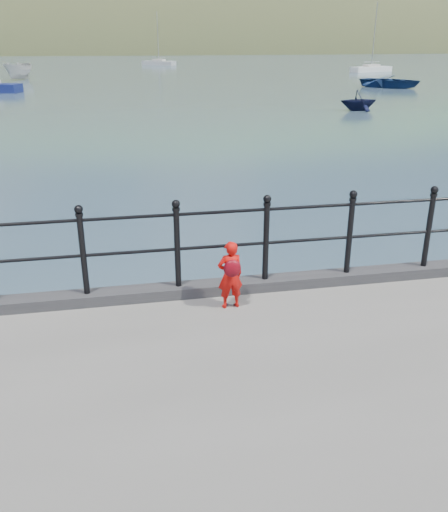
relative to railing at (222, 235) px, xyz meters
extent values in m
plane|color=#2D4251|center=(0.00, 0.15, -1.82)|extent=(600.00, 600.00, 0.00)
cube|color=#28282B|center=(0.00, 0.00, -0.75)|extent=(60.00, 0.30, 0.15)
cylinder|color=black|center=(0.00, 0.00, -0.15)|extent=(18.00, 0.04, 0.04)
cylinder|color=black|center=(0.00, 0.00, 0.32)|extent=(18.00, 0.04, 0.04)
cylinder|color=black|center=(-1.80, 0.00, -0.15)|extent=(0.08, 0.08, 1.05)
sphere|color=black|center=(-1.80, 0.00, 0.47)|extent=(0.11, 0.11, 0.11)
cylinder|color=black|center=(-0.60, 0.00, -0.15)|extent=(0.08, 0.08, 1.05)
sphere|color=black|center=(-0.60, 0.00, 0.47)|extent=(0.11, 0.11, 0.11)
cylinder|color=black|center=(0.60, 0.00, -0.15)|extent=(0.08, 0.08, 1.05)
sphere|color=black|center=(0.60, 0.00, 0.47)|extent=(0.11, 0.11, 0.11)
cylinder|color=black|center=(1.80, 0.00, -0.15)|extent=(0.08, 0.08, 1.05)
sphere|color=black|center=(1.80, 0.00, 0.47)|extent=(0.11, 0.11, 0.11)
cylinder|color=black|center=(3.00, 0.00, -0.15)|extent=(0.08, 0.08, 1.05)
sphere|color=black|center=(3.00, 0.00, 0.47)|extent=(0.11, 0.11, 0.11)
ellipsoid|color=#333A21|center=(20.00, 195.15, -17.22)|extent=(400.00, 100.00, 88.00)
ellipsoid|color=#387026|center=(60.00, 255.15, -29.12)|extent=(600.00, 180.00, 156.00)
cube|color=silver|center=(-12.00, 181.15, 1.18)|extent=(9.00, 6.00, 6.00)
cube|color=#4C4744|center=(-12.00, 181.15, 5.18)|extent=(9.50, 6.50, 2.00)
cube|color=silver|center=(18.00, 181.15, 1.18)|extent=(9.00, 6.00, 6.00)
cube|color=#4C4744|center=(18.00, 181.15, 5.18)|extent=(9.50, 6.50, 2.00)
cube|color=silver|center=(45.00, 181.15, 1.18)|extent=(9.00, 6.00, 6.00)
cube|color=#4C4744|center=(45.00, 181.15, 5.18)|extent=(9.50, 6.50, 2.00)
imported|color=red|center=(0.01, -0.46, -0.37)|extent=(0.35, 0.25, 0.90)
ellipsoid|color=red|center=(0.01, -0.59, -0.23)|extent=(0.22, 0.11, 0.23)
imported|color=navy|center=(23.97, 41.97, -1.25)|extent=(6.64, 6.80, 1.15)
imported|color=beige|center=(-11.37, 59.11, -0.89)|extent=(3.37, 5.19, 1.88)
imported|color=black|center=(13.83, 26.35, -1.19)|extent=(2.57, 2.26, 1.28)
cube|color=white|center=(33.48, 66.20, -1.57)|extent=(6.45, 3.64, 0.90)
cube|color=beige|center=(33.48, 66.20, -1.07)|extent=(2.45, 1.83, 0.50)
cylinder|color=#A5A5A8|center=(33.48, 66.20, 2.89)|extent=(0.10, 0.10, 8.03)
cylinder|color=#A5A5A8|center=(33.48, 66.20, -0.52)|extent=(2.68, 0.97, 0.06)
cube|color=beige|center=(6.65, 92.03, -1.57)|extent=(5.75, 4.83, 0.90)
cube|color=beige|center=(6.65, 92.03, -1.07)|extent=(2.37, 2.19, 0.50)
cylinder|color=#A5A5A8|center=(6.65, 92.03, 2.76)|extent=(0.10, 0.10, 7.77)
cylinder|color=#A5A5A8|center=(6.65, 92.03, -0.52)|extent=(2.16, 1.58, 0.06)
camera|label=1|loc=(-1.27, -6.60, 2.41)|focal=38.00mm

